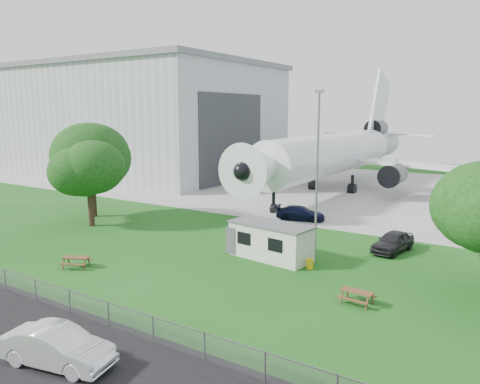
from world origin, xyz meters
The scene contains 14 objects.
ground centered at (0.00, 0.00, 0.00)m, with size 160.00×160.00×0.00m, color #296B22.
concrete_apron centered at (0.00, 38.00, 0.01)m, with size 120.00×46.00×0.03m, color #B7B7B2.
hangar centered at (-37.97, 36.00, 9.41)m, with size 43.00×31.00×18.55m.
airliner centered at (-2.00, 35.86, 5.27)m, with size 46.36×47.73×17.69m.
site_cabin centered at (5.40, 4.63, 1.31)m, with size 6.89×3.45×2.62m.
picnic_west centered at (-4.89, -4.48, 0.00)m, with size 1.80×1.50×0.76m, color brown, non-canonical shape.
picnic_east centered at (13.49, -0.02, 0.00)m, with size 1.80×1.50×0.76m, color brown, non-canonical shape.
fence centered at (0.00, -9.50, 0.00)m, with size 58.00×0.04×1.30m, color gray.
lamp_mast centered at (8.20, 6.20, 6.00)m, with size 0.16×0.16×12.00m, color slate.
tree_west_big centered at (-16.70, 7.03, 6.02)m, with size 8.53×8.53×10.29m.
tree_west_small centered at (-13.65, 4.15, 5.42)m, with size 6.78×6.78×8.83m.
car_centre_sedan centered at (5.02, -13.18, 0.83)m, with size 1.75×5.01×1.65m, color white.
car_ne_hatch centered at (12.48, 11.12, 0.78)m, with size 1.85×4.60×1.57m, color black.
car_apron_van centered at (1.93, 16.90, 0.70)m, with size 1.96×4.82×1.40m, color black.
Camera 1 is at (21.41, -24.38, 10.61)m, focal length 35.00 mm.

